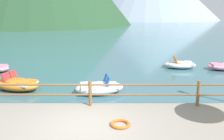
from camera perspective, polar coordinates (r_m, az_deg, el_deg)
ground_plane at (r=46.74m, az=-0.93°, el=9.36°), size 200.00×200.00×0.00m
dock_railing at (r=8.64m, az=-5.29°, el=-5.06°), size 23.92×0.12×0.95m
life_ring at (r=7.37m, az=2.07°, el=-12.99°), size 0.61×0.61×0.09m
pedal_boat_0 at (r=12.58m, az=-22.16°, el=-3.14°), size 2.78×2.03×0.89m
pedal_boat_2 at (r=16.82m, az=16.32°, el=1.31°), size 2.23×1.46×0.83m
pedal_boat_3 at (r=11.21m, az=-3.09°, el=-4.26°), size 2.52×1.77×0.86m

